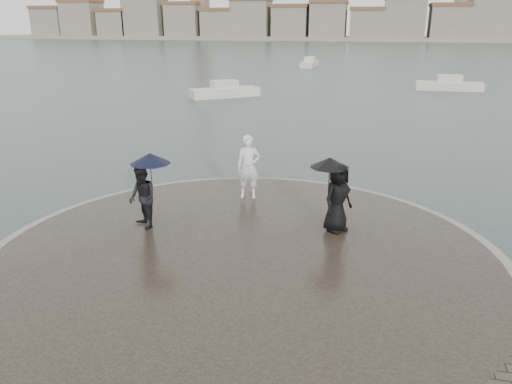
# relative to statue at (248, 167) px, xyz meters

# --- Properties ---
(ground) EXTENTS (400.00, 400.00, 0.00)m
(ground) POSITION_rel_statue_xyz_m (0.83, -7.38, -1.35)
(ground) COLOR #2B3835
(ground) RESTS_ON ground
(kerb_ring) EXTENTS (12.50, 12.50, 0.32)m
(kerb_ring) POSITION_rel_statue_xyz_m (0.83, -3.88, -1.19)
(kerb_ring) COLOR gray
(kerb_ring) RESTS_ON ground
(quay_tip) EXTENTS (11.90, 11.90, 0.36)m
(quay_tip) POSITION_rel_statue_xyz_m (0.83, -3.88, -1.17)
(quay_tip) COLOR #2D261E
(quay_tip) RESTS_ON ground
(statue) EXTENTS (0.79, 0.59, 1.98)m
(statue) POSITION_rel_statue_xyz_m (0.00, 0.00, 0.00)
(statue) COLOR white
(statue) RESTS_ON quay_tip
(visitor_left) EXTENTS (1.30, 1.14, 2.04)m
(visitor_left) POSITION_rel_statue_xyz_m (-2.08, -2.96, 0.13)
(visitor_left) COLOR black
(visitor_left) RESTS_ON quay_tip
(visitor_right) EXTENTS (1.26, 1.14, 1.95)m
(visitor_right) POSITION_rel_statue_xyz_m (2.82, -2.03, 0.13)
(visitor_right) COLOR black
(visitor_right) RESTS_ON quay_tip
(far_skyline) EXTENTS (260.00, 20.00, 37.00)m
(far_skyline) POSITION_rel_statue_xyz_m (-5.46, 153.33, 4.26)
(far_skyline) COLOR gray
(far_skyline) RESTS_ON ground
(boats) EXTENTS (32.19, 34.48, 1.50)m
(boats) POSITION_rel_statue_xyz_m (4.36, 34.47, -0.97)
(boats) COLOR beige
(boats) RESTS_ON ground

